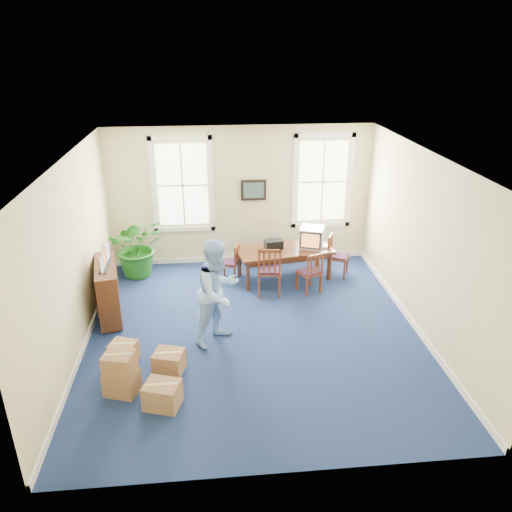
{
  "coord_description": "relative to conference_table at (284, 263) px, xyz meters",
  "views": [
    {
      "loc": [
        -0.72,
        -7.76,
        4.93
      ],
      "look_at": [
        0.1,
        0.6,
        1.25
      ],
      "focal_mm": 35.0,
      "sensor_mm": 36.0,
      "label": 1
    }
  ],
  "objects": [
    {
      "name": "cardboard_boxes",
      "position": [
        -2.84,
        -3.58,
        0.01
      ],
      "size": [
        1.58,
        1.58,
        0.72
      ],
      "primitive_type": null,
      "rotation": [
        0.0,
        0.0,
        -0.3
      ],
      "color": "#996A44",
      "rests_on": "ground"
    },
    {
      "name": "equipment_bag",
      "position": [
        -0.23,
        0.05,
        0.45
      ],
      "size": [
        0.42,
        0.3,
        0.19
      ],
      "primitive_type": "cube",
      "rotation": [
        0.0,
        0.0,
        0.15
      ],
      "color": "black",
      "rests_on": "conference_table"
    },
    {
      "name": "baseboard_right",
      "position": [
        2.09,
        -2.18,
        -0.29
      ],
      "size": [
        0.04,
        6.5,
        0.12
      ],
      "primitive_type": "cube",
      "color": "white",
      "rests_on": "ground"
    },
    {
      "name": "chair_end_right",
      "position": [
        1.22,
        0.0,
        0.12
      ],
      "size": [
        0.57,
        0.57,
        0.95
      ],
      "primitive_type": null,
      "rotation": [
        0.0,
        0.0,
        1.14
      ],
      "color": "maroon",
      "rests_on": "ground"
    },
    {
      "name": "brochure_rack",
      "position": [
        -3.55,
        -1.33,
        0.86
      ],
      "size": [
        0.41,
        0.73,
        0.33
      ],
      "primitive_type": null,
      "rotation": [
        0.0,
        0.0,
        -0.41
      ],
      "color": "#99999E",
      "rests_on": "credenza"
    },
    {
      "name": "man",
      "position": [
        -1.51,
        -2.37,
        0.6
      ],
      "size": [
        1.17,
        1.17,
        1.9
      ],
      "primitive_type": "imported",
      "rotation": [
        0.0,
        0.0,
        0.79
      ],
      "color": "#94C1FE",
      "rests_on": "ground"
    },
    {
      "name": "chair_near_left",
      "position": [
        -0.42,
        -0.7,
        0.19
      ],
      "size": [
        0.54,
        0.54,
        1.09
      ],
      "primitive_type": null,
      "rotation": [
        0.0,
        0.0,
        3.03
      ],
      "color": "maroon",
      "rests_on": "ground"
    },
    {
      "name": "baseboard_back",
      "position": [
        -0.88,
        1.04,
        -0.29
      ],
      "size": [
        6.0,
        0.04,
        0.12
      ],
      "primitive_type": "cube",
      "color": "white",
      "rests_on": "ground"
    },
    {
      "name": "crt_tv",
      "position": [
        0.61,
        0.05,
        0.58
      ],
      "size": [
        0.65,
        0.67,
        0.45
      ],
      "primitive_type": null,
      "rotation": [
        0.0,
        0.0,
        -0.34
      ],
      "color": "#B7B7BC",
      "rests_on": "conference_table"
    },
    {
      "name": "floor",
      "position": [
        -0.88,
        -2.18,
        -0.35
      ],
      "size": [
        6.5,
        6.5,
        0.0
      ],
      "primitive_type": "plane",
      "color": "navy",
      "rests_on": "ground"
    },
    {
      "name": "ceiling",
      "position": [
        -0.88,
        -2.18,
        2.85
      ],
      "size": [
        6.5,
        6.5,
        0.0
      ],
      "primitive_type": "plane",
      "rotation": [
        3.14,
        0.0,
        0.0
      ],
      "color": "white",
      "rests_on": "ground"
    },
    {
      "name": "wall_back",
      "position": [
        -0.88,
        1.07,
        1.25
      ],
      "size": [
        6.5,
        0.0,
        6.5
      ],
      "primitive_type": "plane",
      "rotation": [
        1.57,
        0.0,
        0.0
      ],
      "color": "beige",
      "rests_on": "ground"
    },
    {
      "name": "window_right",
      "position": [
        1.02,
        1.05,
        1.55
      ],
      "size": [
        1.4,
        0.12,
        2.2
      ],
      "primitive_type": null,
      "color": "white",
      "rests_on": "ground"
    },
    {
      "name": "wall_front",
      "position": [
        -0.88,
        -5.43,
        1.25
      ],
      "size": [
        6.5,
        0.0,
        6.5
      ],
      "primitive_type": "plane",
      "rotation": [
        -1.57,
        0.0,
        0.0
      ],
      "color": "beige",
      "rests_on": "ground"
    },
    {
      "name": "potted_plant",
      "position": [
        -3.21,
        0.48,
        0.34
      ],
      "size": [
        1.43,
        1.31,
        1.38
      ],
      "primitive_type": "imported",
      "rotation": [
        0.0,
        0.0,
        0.21
      ],
      "color": "#185D17",
      "rests_on": "ground"
    },
    {
      "name": "credenza",
      "position": [
        -3.57,
        -1.33,
        0.17
      ],
      "size": [
        0.62,
        1.38,
        1.05
      ],
      "primitive_type": "cube",
      "rotation": [
        0.0,
        0.0,
        0.19
      ],
      "color": "#492716",
      "rests_on": "ground"
    },
    {
      "name": "window_left",
      "position": [
        -2.18,
        1.05,
        1.55
      ],
      "size": [
        1.4,
        0.12,
        2.2
      ],
      "primitive_type": null,
      "color": "white",
      "rests_on": "ground"
    },
    {
      "name": "game_console",
      "position": [
        0.89,
        0.0,
        0.37
      ],
      "size": [
        0.21,
        0.23,
        0.05
      ],
      "primitive_type": "cube",
      "rotation": [
        0.0,
        0.0,
        -0.42
      ],
      "color": "white",
      "rests_on": "conference_table"
    },
    {
      "name": "baseboard_left",
      "position": [
        -3.85,
        -2.18,
        -0.29
      ],
      "size": [
        0.04,
        6.5,
        0.12
      ],
      "primitive_type": "cube",
      "color": "white",
      "rests_on": "ground"
    },
    {
      "name": "wall_right",
      "position": [
        2.12,
        -2.18,
        1.25
      ],
      "size": [
        0.0,
        6.5,
        6.5
      ],
      "primitive_type": "plane",
      "rotation": [
        1.57,
        0.0,
        -1.57
      ],
      "color": "beige",
      "rests_on": "ground"
    },
    {
      "name": "wall_picture",
      "position": [
        -0.58,
        1.02,
        1.4
      ],
      "size": [
        0.58,
        0.06,
        0.48
      ],
      "primitive_type": null,
      "color": "black",
      "rests_on": "ground"
    },
    {
      "name": "wall_left",
      "position": [
        -3.88,
        -2.18,
        1.25
      ],
      "size": [
        0.0,
        6.5,
        6.5
      ],
      "primitive_type": "plane",
      "rotation": [
        1.57,
        0.0,
        1.57
      ],
      "color": "beige",
      "rests_on": "ground"
    },
    {
      "name": "conference_table",
      "position": [
        0.0,
        0.0,
        0.0
      ],
      "size": [
        2.19,
        1.27,
        0.7
      ],
      "primitive_type": null,
      "rotation": [
        0.0,
        0.0,
        0.17
      ],
      "color": "#492716",
      "rests_on": "ground"
    },
    {
      "name": "chair_near_right",
      "position": [
        0.42,
        -0.7,
        0.11
      ],
      "size": [
        0.54,
        0.54,
        0.92
      ],
      "primitive_type": null,
      "rotation": [
        0.0,
        0.0,
        3.55
      ],
      "color": "maroon",
      "rests_on": "ground"
    },
    {
      "name": "chair_end_left",
      "position": [
        -1.22,
        0.0,
        0.08
      ],
      "size": [
        0.49,
        0.49,
        0.86
      ],
      "primitive_type": null,
      "rotation": [
        0.0,
        0.0,
        -1.91
      ],
      "color": "maroon",
      "rests_on": "ground"
    }
  ]
}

